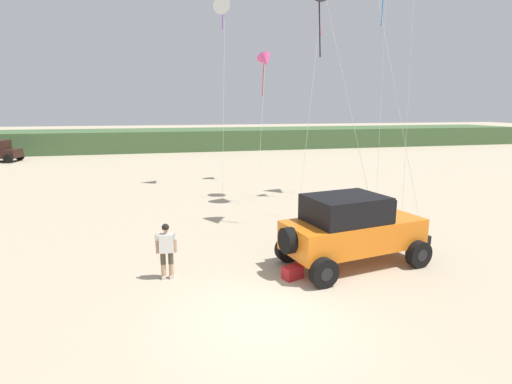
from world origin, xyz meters
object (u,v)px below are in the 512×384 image
at_px(kite_white_parafoil, 265,61).
at_px(kite_purple_stunt, 225,8).
at_px(person_watching, 166,248).
at_px(jeep, 352,228).
at_px(cooler_box, 293,272).

xyz_separation_m(kite_white_parafoil, kite_purple_stunt, (-2.74, -0.82, 2.87)).
relative_size(person_watching, kite_white_parafoil, 0.20).
relative_size(kite_white_parafoil, kite_purple_stunt, 0.74).
xyz_separation_m(jeep, kite_purple_stunt, (-1.47, 14.34, 9.49)).
xyz_separation_m(person_watching, kite_white_parafoil, (6.93, 14.88, 6.88)).
bearing_deg(kite_white_parafoil, jeep, -94.78).
bearing_deg(jeep, cooler_box, -164.58).
bearing_deg(cooler_box, person_watching, 146.46).
relative_size(jeep, kite_white_parafoil, 0.59).
bearing_deg(kite_purple_stunt, jeep, -84.14).
height_order(jeep, cooler_box, jeep).
distance_m(kite_white_parafoil, kite_purple_stunt, 4.05).
bearing_deg(person_watching, jeep, -2.85).
relative_size(cooler_box, kite_white_parafoil, 0.07).
height_order(person_watching, kite_purple_stunt, kite_purple_stunt).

